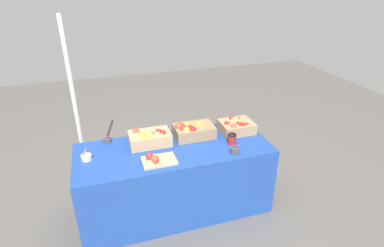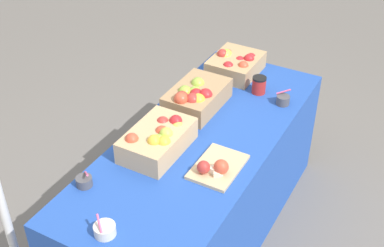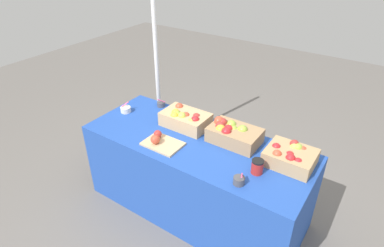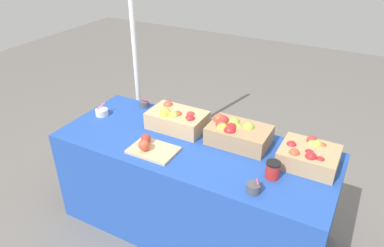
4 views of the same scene
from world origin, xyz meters
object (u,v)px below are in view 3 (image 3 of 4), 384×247
at_px(sample_bowl_mid, 126,109).
at_px(tent_pole, 157,69).
at_px(apple_crate_right, 185,119).
at_px(apple_crate_middle, 233,133).
at_px(sample_bowl_near, 161,104).
at_px(coffee_cup, 257,167).
at_px(sample_bowl_far, 239,180).
at_px(cutting_board_front, 160,141).
at_px(apple_crate_left, 290,156).

height_order(sample_bowl_mid, tent_pole, tent_pole).
xyz_separation_m(apple_crate_right, sample_bowl_mid, (-0.61, -0.11, -0.05)).
height_order(apple_crate_middle, tent_pole, tent_pole).
xyz_separation_m(sample_bowl_near, sample_bowl_mid, (-0.21, -0.27, 0.00)).
height_order(sample_bowl_near, tent_pole, tent_pole).
relative_size(apple_crate_middle, coffee_cup, 3.81).
bearing_deg(apple_crate_right, sample_bowl_near, 157.52).
bearing_deg(sample_bowl_near, sample_bowl_far, -26.97).
relative_size(apple_crate_middle, cutting_board_front, 1.32).
distance_m(sample_bowl_near, tent_pole, 0.44).
height_order(apple_crate_left, sample_bowl_near, apple_crate_left).
bearing_deg(apple_crate_left, sample_bowl_far, -116.78).
bearing_deg(apple_crate_left, sample_bowl_near, 172.69).
xyz_separation_m(sample_bowl_far, tent_pole, (-1.41, 0.86, 0.21)).
distance_m(sample_bowl_near, coffee_cup, 1.25).
distance_m(apple_crate_middle, coffee_cup, 0.42).
bearing_deg(sample_bowl_near, tent_pole, 133.77).
height_order(cutting_board_front, sample_bowl_far, sample_bowl_far).
bearing_deg(tent_pole, apple_crate_right, -33.65).
xyz_separation_m(apple_crate_middle, sample_bowl_mid, (-1.06, -0.13, -0.05)).
bearing_deg(cutting_board_front, apple_crate_left, 19.65).
distance_m(apple_crate_left, coffee_cup, 0.28).
bearing_deg(tent_pole, sample_bowl_near, -46.23).
xyz_separation_m(apple_crate_left, sample_bowl_far, (-0.20, -0.41, -0.04)).
distance_m(apple_crate_middle, apple_crate_right, 0.45).
distance_m(cutting_board_front, sample_bowl_far, 0.74).
xyz_separation_m(apple_crate_right, tent_pole, (-0.67, 0.45, 0.17)).
xyz_separation_m(cutting_board_front, sample_bowl_far, (0.74, -0.07, 0.00)).
bearing_deg(sample_bowl_mid, apple_crate_middle, 6.93).
bearing_deg(apple_crate_right, sample_bowl_mid, -170.05).
distance_m(apple_crate_left, sample_bowl_near, 1.35).
distance_m(apple_crate_right, cutting_board_front, 0.34).
height_order(cutting_board_front, coffee_cup, coffee_cup).
distance_m(apple_crate_middle, tent_pole, 1.21).
distance_m(apple_crate_right, sample_bowl_far, 0.84).
bearing_deg(sample_bowl_far, apple_crate_right, 150.69).
relative_size(apple_crate_left, sample_bowl_near, 3.78).
relative_size(apple_crate_left, sample_bowl_mid, 3.54).
xyz_separation_m(apple_crate_middle, sample_bowl_far, (0.28, -0.43, -0.05)).
bearing_deg(sample_bowl_far, sample_bowl_mid, 167.26).
relative_size(apple_crate_right, sample_bowl_far, 4.12).
relative_size(apple_crate_middle, tent_pole, 0.21).
height_order(apple_crate_middle, sample_bowl_near, apple_crate_middle).
bearing_deg(coffee_cup, sample_bowl_mid, 174.77).
relative_size(apple_crate_left, apple_crate_middle, 0.85).
height_order(apple_crate_middle, sample_bowl_far, apple_crate_middle).
relative_size(apple_crate_left, tent_pole, 0.18).
bearing_deg(sample_bowl_mid, sample_bowl_near, 53.13).
xyz_separation_m(cutting_board_front, sample_bowl_near, (-0.40, 0.51, -0.00)).
height_order(sample_bowl_far, tent_pole, tent_pole).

